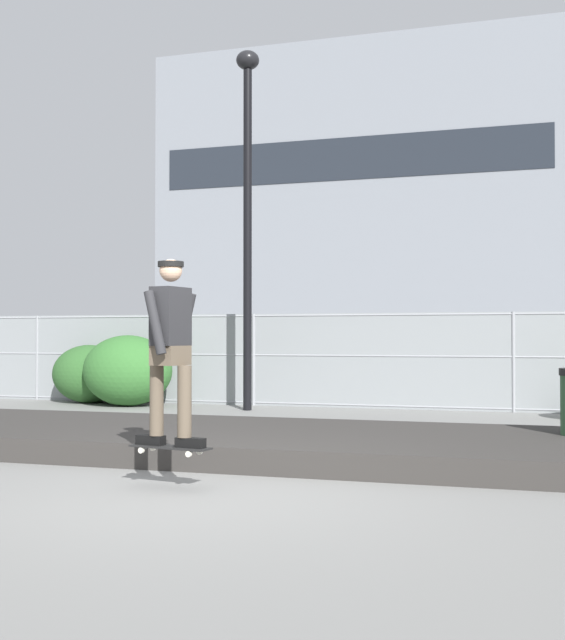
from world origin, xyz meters
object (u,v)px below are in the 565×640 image
at_px(parked_car_mid, 524,363).
at_px(shrub_center, 128,371).
at_px(parked_car_near, 287,361).
at_px(skater, 171,340).
at_px(skateboard, 170,448).
at_px(street_lamp, 248,186).
at_px(shrub_left, 89,374).

height_order(parked_car_mid, shrub_center, parked_car_mid).
bearing_deg(parked_car_near, skater, -78.71).
bearing_deg(skater, shrub_center, 120.46).
relative_size(skateboard, street_lamp, 0.12).
distance_m(street_lamp, shrub_center, 4.39).
relative_size(skater, parked_car_near, 0.38).
bearing_deg(street_lamp, shrub_left, 170.94).
bearing_deg(skater, shrub_left, 124.80).
xyz_separation_m(skater, parked_car_mid, (3.02, 10.78, -0.53)).
bearing_deg(parked_car_mid, shrub_left, -163.46).
relative_size(skateboard, parked_car_mid, 0.18).
distance_m(skater, parked_car_mid, 11.21).
relative_size(parked_car_mid, shrub_center, 2.47).
bearing_deg(skateboard, shrub_center, 120.46).
bearing_deg(street_lamp, parked_car_near, 93.99).
bearing_deg(parked_car_near, shrub_left, -141.47).
xyz_separation_m(skater, shrub_center, (-4.56, 7.75, -0.65)).
relative_size(parked_car_near, parked_car_mid, 1.00).
xyz_separation_m(skateboard, shrub_left, (-5.69, 8.19, 0.24)).
height_order(skater, shrub_center, skater).
distance_m(street_lamp, shrub_left, 5.25).
relative_size(skateboard, skater, 0.48).
xyz_separation_m(skateboard, parked_car_mid, (3.02, 10.78, 0.46)).
bearing_deg(skateboard, parked_car_mid, 74.33).
bearing_deg(skateboard, street_lamp, 104.44).
bearing_deg(skateboard, shrub_left, 124.80).
xyz_separation_m(parked_car_mid, shrub_center, (-7.58, -3.03, -0.13)).
relative_size(street_lamp, shrub_center, 3.72).
height_order(parked_car_near, parked_car_mid, same).
relative_size(skateboard, parked_car_near, 0.18).
xyz_separation_m(parked_car_near, parked_car_mid, (5.21, -0.20, 0.00)).
height_order(parked_car_near, shrub_left, parked_car_near).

